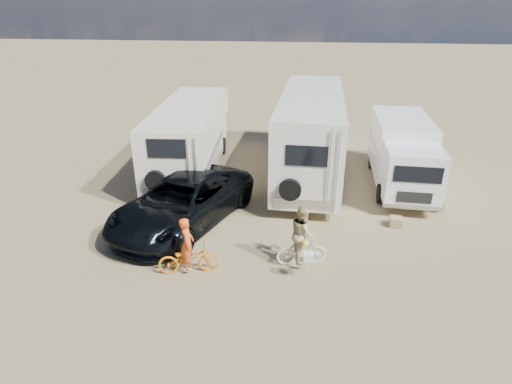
# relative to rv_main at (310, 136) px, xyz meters

# --- Properties ---
(ground) EXTENTS (140.00, 140.00, 0.00)m
(ground) POSITION_rel_rv_main_xyz_m (0.12, -7.23, -1.78)
(ground) COLOR #968359
(ground) RESTS_ON ground
(rv_main) EXTENTS (2.84, 9.11, 3.57)m
(rv_main) POSITION_rel_rv_main_xyz_m (0.00, 0.00, 0.00)
(rv_main) COLOR silver
(rv_main) RESTS_ON ground
(rv_left) EXTENTS (3.01, 8.15, 3.00)m
(rv_left) POSITION_rel_rv_main_xyz_m (-5.26, -0.16, -0.29)
(rv_left) COLOR beige
(rv_left) RESTS_ON ground
(box_truck) EXTENTS (2.40, 6.16, 2.67)m
(box_truck) POSITION_rel_rv_main_xyz_m (3.77, -0.74, -0.45)
(box_truck) COLOR white
(box_truck) RESTS_ON ground
(dark_suv) EXTENTS (4.66, 6.57, 1.66)m
(dark_suv) POSITION_rel_rv_main_xyz_m (-4.30, -5.00, -0.95)
(dark_suv) COLOR black
(dark_suv) RESTS_ON ground
(bike_man) EXTENTS (1.80, 0.98, 0.90)m
(bike_man) POSITION_rel_rv_main_xyz_m (-3.37, -7.82, -1.33)
(bike_man) COLOR orange
(bike_man) RESTS_ON ground
(bike_woman) EXTENTS (1.55, 0.75, 0.90)m
(bike_woman) POSITION_rel_rv_main_xyz_m (-0.18, -7.03, -1.34)
(bike_woman) COLOR beige
(bike_woman) RESTS_ON ground
(rider_man) EXTENTS (0.50, 0.64, 1.56)m
(rider_man) POSITION_rel_rv_main_xyz_m (-3.37, -7.82, -1.00)
(rider_man) COLOR #E0571C
(rider_man) RESTS_ON ground
(rider_woman) EXTENTS (0.83, 0.97, 1.74)m
(rider_woman) POSITION_rel_rv_main_xyz_m (-0.18, -7.03, -0.92)
(rider_woman) COLOR tan
(rider_woman) RESTS_ON ground
(bike_parked) EXTENTS (1.91, 1.09, 0.95)m
(bike_parked) POSITION_rel_rv_main_xyz_m (4.02, -2.97, -1.31)
(bike_parked) COLOR #292C29
(bike_parked) RESTS_ON ground
(cooler) EXTENTS (0.68, 0.59, 0.46)m
(cooler) POSITION_rel_rv_main_xyz_m (0.17, -3.29, -1.55)
(cooler) COLOR navy
(cooler) RESTS_ON ground
(crate) EXTENTS (0.44, 0.44, 0.33)m
(crate) POSITION_rel_rv_main_xyz_m (3.01, -4.36, -1.62)
(crate) COLOR #927C50
(crate) RESTS_ON ground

